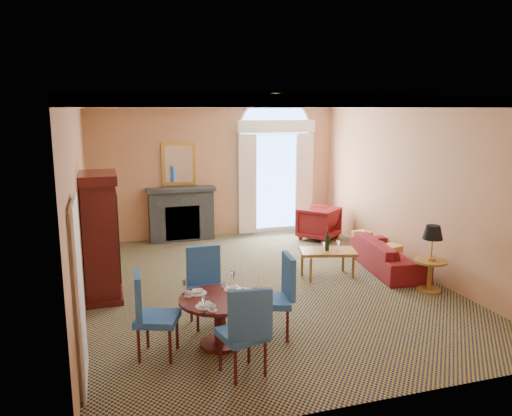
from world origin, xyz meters
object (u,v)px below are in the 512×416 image
object	(u,v)px
armoire	(101,238)
side_table	(432,250)
dining_table	(220,310)
armchair	(318,223)
coffee_table	(328,252)
sofa	(388,255)

from	to	relation	value
armoire	side_table	xyz separation A→B (m)	(5.32, -1.41, -0.27)
dining_table	armoire	bearing A→B (deg)	122.08
armoire	armchair	xyz separation A→B (m)	(4.96, 2.37, -0.61)
side_table	dining_table	bearing A→B (deg)	-167.12
side_table	armchair	bearing A→B (deg)	95.50
armoire	side_table	world-z (taller)	armoire
dining_table	armchair	bearing A→B (deg)	53.00
armchair	coffee_table	bearing A→B (deg)	28.97
armoire	sofa	world-z (taller)	armoire
dining_table	coffee_table	xyz separation A→B (m)	(2.54, 2.09, -0.03)
coffee_table	side_table	distance (m)	1.82
sofa	coffee_table	bearing A→B (deg)	99.42
side_table	armoire	bearing A→B (deg)	165.16
dining_table	armchair	world-z (taller)	dining_table
dining_table	coffee_table	size ratio (longest dim) A/B	0.95
armoire	coffee_table	xyz separation A→B (m)	(3.98, -0.21, -0.53)
armchair	side_table	world-z (taller)	side_table
dining_table	side_table	size ratio (longest dim) A/B	0.93
armchair	coffee_table	size ratio (longest dim) A/B	0.77
dining_table	coffee_table	bearing A→B (deg)	39.43
dining_table	side_table	bearing A→B (deg)	12.88
armoire	armchair	size ratio (longest dim) A/B	2.40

